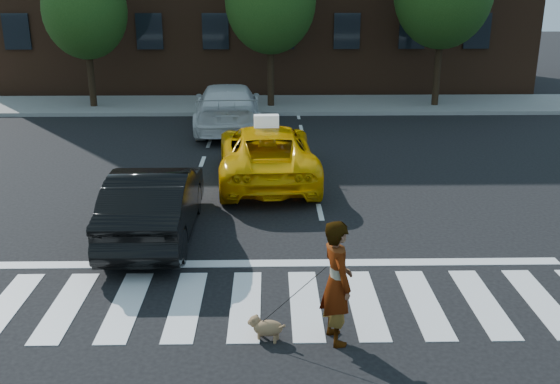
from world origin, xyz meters
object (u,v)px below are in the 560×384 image
(white_suv, at_px, (228,107))
(dog, at_px, (265,327))
(tree_left, at_px, (85,0))
(black_sedan, at_px, (155,202))
(taxi, at_px, (267,153))
(woman, at_px, (337,282))

(white_suv, bearing_deg, dog, 92.59)
(dog, bearing_deg, tree_left, 134.72)
(black_sedan, bearing_deg, taxi, -121.09)
(taxi, xyz_separation_m, black_sedan, (-2.34, -3.94, 0.00))
(white_suv, bearing_deg, woman, 96.76)
(taxi, relative_size, woman, 2.82)
(black_sedan, bearing_deg, woman, 128.82)
(white_suv, height_order, dog, white_suv)
(white_suv, xyz_separation_m, woman, (2.47, -14.20, 0.13))
(tree_left, relative_size, black_sedan, 1.42)
(taxi, height_order, white_suv, white_suv)
(white_suv, bearing_deg, taxi, 100.00)
(white_suv, bearing_deg, tree_left, -36.60)
(tree_left, xyz_separation_m, white_suv, (5.89, -3.89, -3.60))
(black_sedan, relative_size, white_suv, 0.79)
(woman, bearing_deg, taxi, -7.82)
(woman, distance_m, dog, 1.30)
(tree_left, relative_size, woman, 3.37)
(woman, bearing_deg, black_sedan, 23.97)
(dog, bearing_deg, white_suv, 118.40)
(tree_left, bearing_deg, dog, -67.98)
(tree_left, xyz_separation_m, black_sedan, (4.97, -13.93, -3.68))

